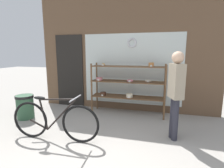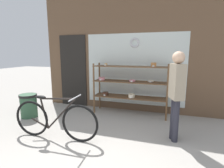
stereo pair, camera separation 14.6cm
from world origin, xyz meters
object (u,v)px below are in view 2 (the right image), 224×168
object	(u,v)px
trash_bin	(29,105)
bicycle	(55,120)
pedestrian	(176,90)
display_case	(129,83)

from	to	relation	value
trash_bin	bicycle	bearing A→B (deg)	-30.31
pedestrian	display_case	bearing A→B (deg)	-155.13
pedestrian	trash_bin	size ratio (longest dim) A/B	2.80
bicycle	trash_bin	world-z (taller)	bicycle
display_case	pedestrian	bearing A→B (deg)	-45.91
pedestrian	bicycle	bearing A→B (deg)	-93.06
display_case	trash_bin	bearing A→B (deg)	-157.53
bicycle	trash_bin	xyz separation A→B (m)	(-1.32, 0.77, -0.06)
display_case	bicycle	distance (m)	2.07
bicycle	display_case	bearing A→B (deg)	56.16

